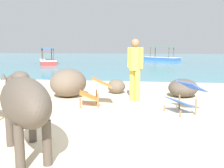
{
  "coord_description": "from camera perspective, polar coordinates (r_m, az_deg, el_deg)",
  "views": [
    {
      "loc": [
        0.49,
        -3.05,
        1.5
      ],
      "look_at": [
        -0.32,
        3.0,
        0.55
      ],
      "focal_mm": 40.29,
      "sensor_mm": 36.0,
      "label": 1
    }
  ],
  "objects": [
    {
      "name": "shore_rock_medium",
      "position": [
        7.42,
        15.82,
        -0.83
      ],
      "size": [
        1.12,
        1.16,
        0.51
      ],
      "primitive_type": "ellipsoid",
      "rotation": [
        0.0,
        0.0,
        1.14
      ],
      "color": "brown",
      "rests_on": "sand_beach"
    },
    {
      "name": "boat_blue",
      "position": [
        24.89,
        11.19,
        5.91
      ],
      "size": [
        3.57,
        3.23,
        1.29
      ],
      "rotation": [
        0.0,
        0.0,
        5.59
      ],
      "color": "#3866B7",
      "rests_on": "water_surface"
    },
    {
      "name": "boat_red",
      "position": [
        20.43,
        -14.42,
        5.19
      ],
      "size": [
        2.58,
        3.82,
        1.29
      ],
      "rotation": [
        0.0,
        0.0,
        2.0
      ],
      "color": "#C63833",
      "rests_on": "water_surface"
    },
    {
      "name": "person_standing",
      "position": [
        6.51,
        5.25,
        4.3
      ],
      "size": [
        0.42,
        0.35,
        1.62
      ],
      "rotation": [
        0.0,
        0.0,
        0.89
      ],
      "color": "#DBC64C",
      "rests_on": "sand_beach"
    },
    {
      "name": "water_surface",
      "position": [
        25.1,
        6.51,
        5.38
      ],
      "size": [
        60.0,
        36.0,
        0.03
      ],
      "primitive_type": "cube",
      "color": "teal",
      "rests_on": "ground"
    },
    {
      "name": "sand_beach",
      "position": [
        3.43,
        -1.42,
        -16.77
      ],
      "size": [
        18.0,
        14.0,
        0.04
      ],
      "primitive_type": "cube",
      "color": "beige",
      "rests_on": "ground"
    },
    {
      "name": "shore_rock_small",
      "position": [
        7.65,
        0.99,
        -0.53
      ],
      "size": [
        0.6,
        0.57,
        0.43
      ],
      "primitive_type": "ellipsoid",
      "rotation": [
        0.0,
        0.0,
        3.0
      ],
      "color": "#6B5B4C",
      "rests_on": "sand_beach"
    },
    {
      "name": "deck_chair_far",
      "position": [
        5.69,
        16.43,
        -2.41
      ],
      "size": [
        0.93,
        0.86,
        0.68
      ],
      "rotation": [
        0.0,
        0.0,
        3.72
      ],
      "color": "olive",
      "rests_on": "sand_beach"
    },
    {
      "name": "shore_rock_large",
      "position": [
        7.22,
        -9.89,
        0.28
      ],
      "size": [
        1.22,
        1.27,
        0.8
      ],
      "primitive_type": "ellipsoid",
      "rotation": [
        0.0,
        0.0,
        1.34
      ],
      "color": "#6B5B4C",
      "rests_on": "sand_beach"
    },
    {
      "name": "cow",
      "position": [
        3.53,
        -19.3,
        -3.62
      ],
      "size": [
        1.49,
        1.81,
        1.11
      ],
      "rotation": [
        0.0,
        0.0,
        2.21
      ],
      "color": "#4C4238",
      "rests_on": "sand_beach"
    },
    {
      "name": "deck_chair_near",
      "position": [
        6.1,
        -3.87,
        -1.33
      ],
      "size": [
        0.88,
        0.71,
        0.68
      ],
      "rotation": [
        0.0,
        0.0,
        3.4
      ],
      "color": "olive",
      "rests_on": "sand_beach"
    }
  ]
}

